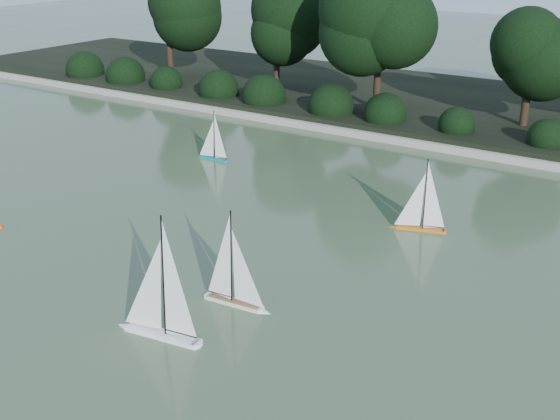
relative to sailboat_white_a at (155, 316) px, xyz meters
The scene contains 10 objects.
ground 1.21m from the sailboat_white_a, 76.37° to the left, with size 80.00×80.00×0.00m, color #3D4F2F.
pond_coping 10.15m from the sailboat_white_a, 88.43° to the left, with size 40.00×0.35×0.18m, color gray.
far_bank 14.15m from the sailboat_white_a, 88.88° to the left, with size 40.00×8.00×0.30m, color black.
tree_line 12.89m from the sailboat_white_a, 83.16° to the left, with size 26.31×3.93×4.39m.
shrub_hedge 11.05m from the sailboat_white_a, 88.56° to the left, with size 29.10×1.10×1.10m.
sailboat_white_a is the anchor object (origin of this frame).
sailboat_white_b 1.33m from the sailboat_white_a, 69.97° to the left, with size 1.12×0.27×1.53m.
sailboat_orange 5.41m from the sailboat_white_a, 74.35° to the left, with size 1.04×0.48×1.44m.
sailboat_teal 7.77m from the sailboat_white_a, 123.30° to the left, with size 0.91×0.21×1.24m.
race_buoy 5.00m from the sailboat_white_a, 166.85° to the left, with size 0.13×0.13×0.13m, color red.
Camera 1 is at (5.55, -6.95, 4.99)m, focal length 45.00 mm.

